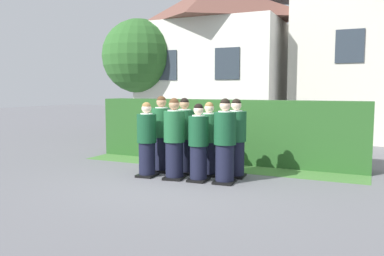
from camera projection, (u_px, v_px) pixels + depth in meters
name	position (u px, v px, depth m)	size (l,w,h in m)	color
ground_plane	(186.00, 179.00, 8.12)	(60.00, 60.00, 0.00)	slate
student_front_row_0	(147.00, 141.00, 8.36)	(0.42, 0.49, 1.60)	black
student_front_row_1	(174.00, 141.00, 8.12)	(0.46, 0.54, 1.69)	black
student_front_row_2	(199.00, 144.00, 7.93)	(0.41, 0.51, 1.58)	black
student_front_row_3	(225.00, 143.00, 7.75)	(0.44, 0.51, 1.69)	black
student_rear_row_0	(162.00, 136.00, 8.87)	(0.45, 0.51, 1.72)	black
student_rear_row_1	(184.00, 137.00, 8.68)	(0.44, 0.51, 1.68)	black
student_rear_row_2	(209.00, 141.00, 8.45)	(0.43, 0.50, 1.60)	black
student_rear_row_3	(236.00, 140.00, 8.28)	(0.43, 0.54, 1.67)	black
hedge	(224.00, 131.00, 10.12)	(7.00, 0.70, 1.60)	#285623
school_building_annex	(214.00, 58.00, 15.65)	(5.69, 3.77, 6.05)	silver
oak_tree_left	(139.00, 56.00, 15.33)	(2.88, 2.88, 4.60)	brown
lawn_strip	(213.00, 166.00, 9.47)	(7.00, 0.90, 0.01)	#477A38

